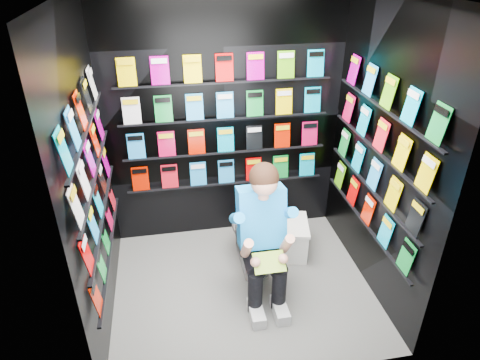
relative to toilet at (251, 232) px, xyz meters
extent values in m
plane|color=slate|center=(-0.15, -0.37, -0.37)|extent=(2.40, 2.40, 0.00)
cube|color=black|center=(-0.15, 0.63, 0.93)|extent=(2.40, 0.04, 2.60)
cube|color=black|center=(-0.15, -1.37, 0.93)|extent=(2.40, 0.04, 2.60)
cube|color=black|center=(-1.35, -0.37, 0.93)|extent=(0.04, 2.00, 2.60)
cube|color=black|center=(1.05, -0.37, 0.93)|extent=(0.04, 2.00, 2.60)
imported|color=white|center=(0.00, 0.00, 0.00)|extent=(0.42, 0.75, 0.73)
cube|color=white|center=(0.48, 0.07, -0.20)|extent=(0.33, 0.48, 0.33)
cube|color=white|center=(0.48, 0.07, -0.02)|extent=(0.36, 0.51, 0.03)
cube|color=green|center=(0.00, -0.73, 0.21)|extent=(0.27, 0.16, 0.11)
camera|label=1|loc=(-0.73, -3.39, 2.53)|focal=32.00mm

